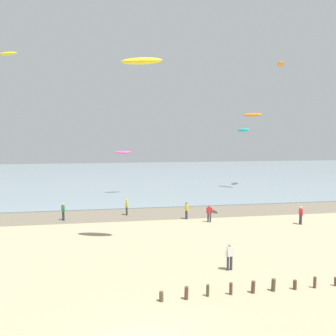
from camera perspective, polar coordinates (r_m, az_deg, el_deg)
name	(u,v)px	position (r m, az deg, el deg)	size (l,w,h in m)	color
wet_sand_strip	(123,215)	(35.49, -7.72, -8.00)	(120.00, 5.68, 0.01)	#7A6D59
sea	(118,175)	(72.83, -8.67, -1.20)	(160.00, 70.00, 0.10)	#7F939E
groyne_near	(260,287)	(19.01, 15.59, -19.14)	(11.07, 0.35, 0.67)	brown
person_nearest_camera	(127,206)	(35.19, -7.13, -6.59)	(0.26, 0.57, 1.71)	#383842
person_mid_beach	(186,210)	(33.32, 3.20, -7.22)	(0.26, 0.57, 1.71)	#383842
person_by_waterline	(230,256)	(21.22, 10.58, -14.61)	(0.57, 0.27, 1.71)	#383842
person_left_flank	(209,213)	(32.30, 7.12, -7.65)	(0.52, 0.36, 1.71)	#383842
person_right_flank	(301,215)	(33.65, 21.90, -7.47)	(0.25, 0.57, 1.71)	#383842
person_far_down_beach	(63,211)	(34.34, -17.61, -7.09)	(0.37, 0.51, 1.71)	#383842
kite_aloft_0	(281,64)	(57.35, 18.84, 16.54)	(3.33, 1.07, 0.53)	orange
kite_aloft_2	(243,130)	(34.93, 12.87, 6.37)	(2.37, 0.76, 0.38)	#19B2B7
kite_aloft_3	(8,54)	(56.94, -25.85, 17.32)	(3.04, 0.97, 0.49)	yellow
kite_aloft_4	(252,115)	(53.20, 14.34, 8.87)	(3.06, 0.98, 0.49)	orange
kite_aloft_5	(141,61)	(24.98, -4.60, 17.91)	(3.06, 0.98, 0.49)	yellow
kite_aloft_6	(123,152)	(47.54, -7.70, 2.71)	(2.42, 0.78, 0.39)	#E54C99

